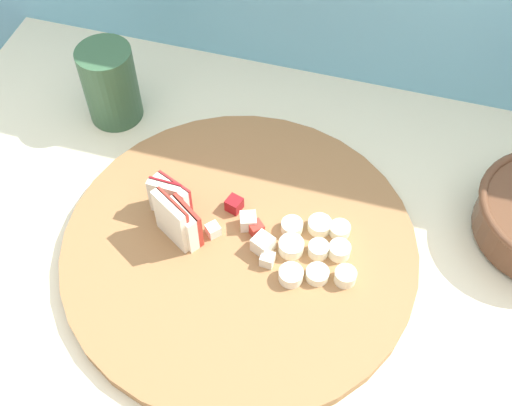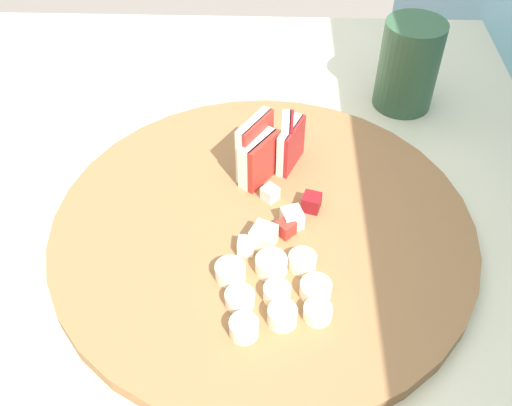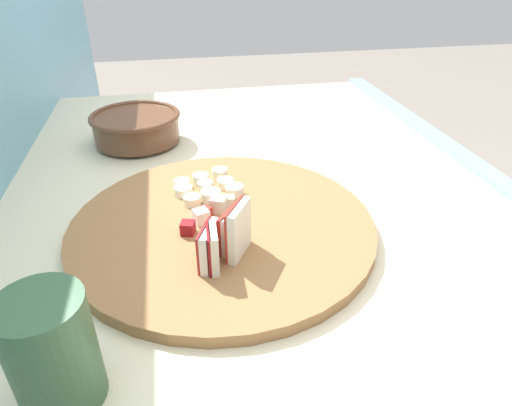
% 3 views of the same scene
% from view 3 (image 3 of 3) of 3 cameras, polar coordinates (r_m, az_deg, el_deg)
% --- Properties ---
extents(tiled_countertop, '(1.11, 0.80, 0.92)m').
position_cam_3_polar(tiled_countertop, '(1.01, 0.62, -21.30)').
color(tiled_countertop, beige).
rests_on(tiled_countertop, ground).
extents(tile_backsplash, '(2.40, 0.04, 1.39)m').
position_cam_3_polar(tile_backsplash, '(0.88, -28.10, -13.53)').
color(tile_backsplash, '#6BADC6').
rests_on(tile_backsplash, ground).
extents(cutting_board, '(0.41, 0.41, 0.02)m').
position_cam_3_polar(cutting_board, '(0.61, -4.29, -2.94)').
color(cutting_board, olive).
rests_on(cutting_board, tiled_countertop).
extents(apple_wedge_fan, '(0.08, 0.07, 0.07)m').
position_cam_3_polar(apple_wedge_fan, '(0.52, -3.85, -4.31)').
color(apple_wedge_fan, '#B22D23').
rests_on(apple_wedge_fan, cutting_board).
extents(apple_dice_pile, '(0.09, 0.08, 0.02)m').
position_cam_3_polar(apple_dice_pile, '(0.60, -5.90, -1.35)').
color(apple_dice_pile, beige).
rests_on(apple_dice_pile, cutting_board).
extents(banana_slice_rows, '(0.10, 0.10, 0.02)m').
position_cam_3_polar(banana_slice_rows, '(0.67, -6.26, 2.04)').
color(banana_slice_rows, white).
rests_on(banana_slice_rows, cutting_board).
extents(ceramic_bowl, '(0.17, 0.17, 0.06)m').
position_cam_3_polar(ceramic_bowl, '(0.90, -15.05, 9.45)').
color(ceramic_bowl, brown).
rests_on(ceramic_bowl, tiled_countertop).
extents(small_jar, '(0.07, 0.07, 0.11)m').
position_cam_3_polar(small_jar, '(0.42, -24.60, -16.95)').
color(small_jar, '#335638').
rests_on(small_jar, tiled_countertop).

